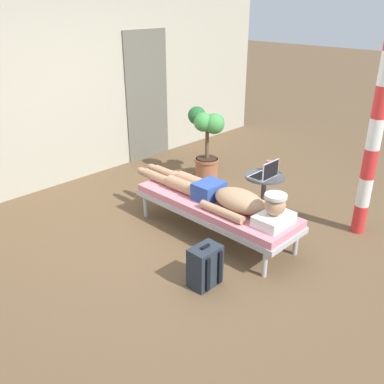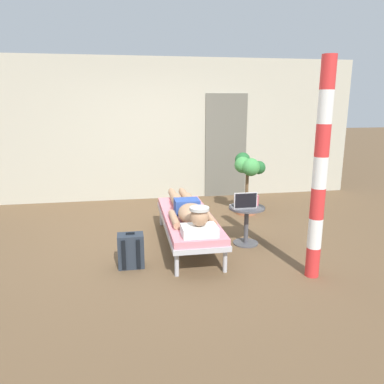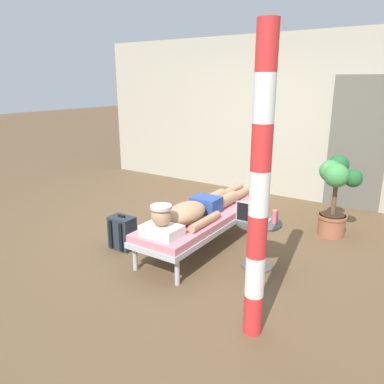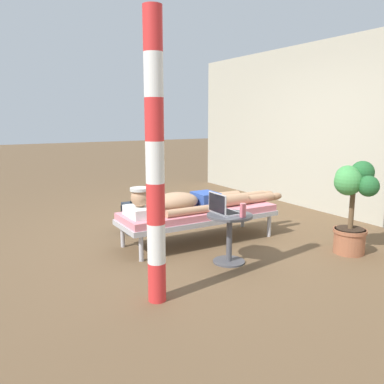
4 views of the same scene
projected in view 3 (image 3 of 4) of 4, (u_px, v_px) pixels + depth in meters
name	position (u px, v px, depth m)	size (l,w,h in m)	color
ground_plane	(193.00, 237.00, 4.87)	(40.00, 40.00, 0.00)	brown
house_wall_back	(286.00, 118.00, 6.34)	(7.60, 0.20, 2.70)	#B2AD99
house_door_panel	(357.00, 144.00, 5.71)	(0.84, 0.03, 2.04)	#625F54
lounge_chair	(202.00, 220.00, 4.50)	(0.65, 1.98, 0.42)	#B7B7BC
person_reclining	(197.00, 209.00, 4.37)	(0.53, 2.17, 0.33)	white
side_table	(258.00, 236.00, 4.01)	(0.48, 0.48, 0.52)	#4C4C51
laptop	(252.00, 217.00, 3.93)	(0.31, 0.24, 0.23)	silver
drink_glass	(275.00, 217.00, 3.90)	(0.06, 0.06, 0.14)	#D86672
backpack	(123.00, 233.00, 4.51)	(0.30, 0.26, 0.42)	#262D38
potted_plant	(336.00, 190.00, 4.77)	(0.53, 0.58, 1.04)	#9E5B3D
porch_post	(259.00, 193.00, 2.71)	(0.15, 0.15, 2.34)	red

